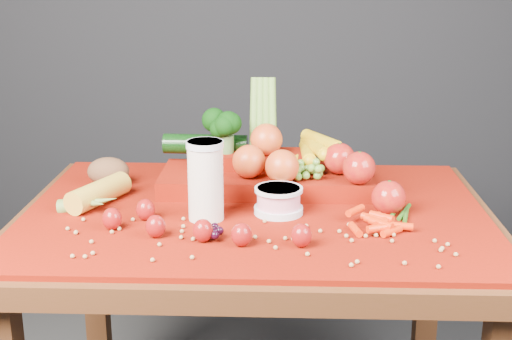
{
  "coord_description": "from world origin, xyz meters",
  "views": [
    {
      "loc": [
        0.06,
        -1.55,
        1.32
      ],
      "look_at": [
        0.0,
        0.02,
        0.85
      ],
      "focal_mm": 50.0,
      "sensor_mm": 36.0,
      "label": 1
    }
  ],
  "objects_px": {
    "table": "(256,252)",
    "milk_glass": "(206,178)",
    "yogurt_bowl": "(279,200)",
    "produce_mound": "(274,165)"
  },
  "relations": [
    {
      "from": "table",
      "to": "produce_mound",
      "type": "bearing_deg",
      "value": 75.06
    },
    {
      "from": "yogurt_bowl",
      "to": "produce_mound",
      "type": "relative_size",
      "value": 0.19
    },
    {
      "from": "table",
      "to": "milk_glass",
      "type": "distance_m",
      "value": 0.24
    },
    {
      "from": "milk_glass",
      "to": "yogurt_bowl",
      "type": "height_order",
      "value": "milk_glass"
    },
    {
      "from": "produce_mound",
      "to": "yogurt_bowl",
      "type": "bearing_deg",
      "value": -86.14
    },
    {
      "from": "table",
      "to": "milk_glass",
      "type": "relative_size",
      "value": 6.19
    },
    {
      "from": "milk_glass",
      "to": "produce_mound",
      "type": "height_order",
      "value": "produce_mound"
    },
    {
      "from": "table",
      "to": "milk_glass",
      "type": "bearing_deg",
      "value": -147.74
    },
    {
      "from": "table",
      "to": "yogurt_bowl",
      "type": "height_order",
      "value": "yogurt_bowl"
    },
    {
      "from": "table",
      "to": "yogurt_bowl",
      "type": "distance_m",
      "value": 0.15
    }
  ]
}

